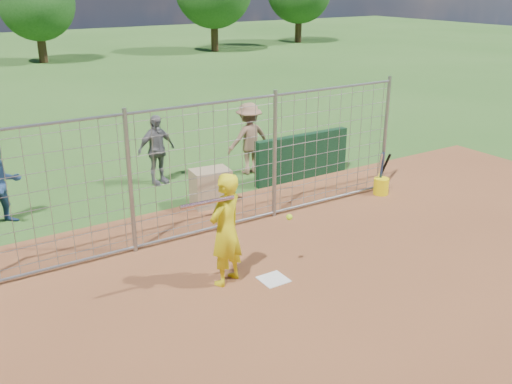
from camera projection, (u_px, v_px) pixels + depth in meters
ground at (267, 275)px, 9.40m from camera, size 100.00×100.00×0.00m
infield_dirt at (400, 375)px, 7.03m from camera, size 18.00×18.00×0.00m
home_plate at (273, 279)px, 9.24m from camera, size 0.43×0.43×0.02m
dugout_wall at (302, 157)px, 13.76m from camera, size 2.60×0.20×1.10m
batter at (226, 230)px, 8.87m from camera, size 0.79×0.67×1.85m
bystander_a at (1, 185)px, 11.09m from camera, size 0.91×0.78×1.65m
bystander_b at (156, 150)px, 13.32m from camera, size 1.03×0.57×1.66m
bystander_c at (249, 139)px, 14.03m from camera, size 1.16×0.67×1.78m
equipment_bin at (211, 187)px, 12.17m from camera, size 0.85×0.63×0.80m
equipment_in_play at (229, 206)px, 8.55m from camera, size 1.91×0.20×0.62m
bucket_with_bats at (381, 184)px, 12.84m from camera, size 0.34×0.40×0.98m
backstop_fence at (208, 170)px, 10.54m from camera, size 9.08×0.08×2.60m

